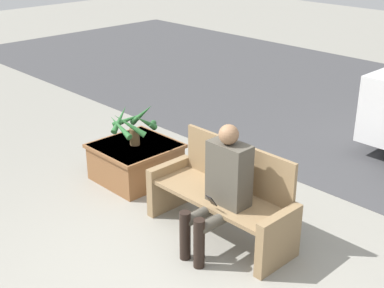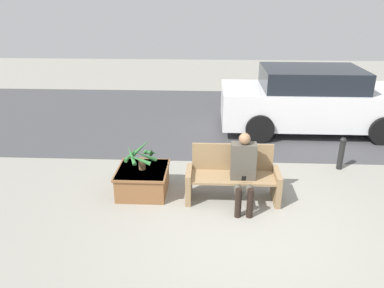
% 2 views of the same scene
% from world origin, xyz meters
% --- Properties ---
extents(ground_plane, '(30.00, 30.00, 0.00)m').
position_xyz_m(ground_plane, '(0.00, 0.00, 0.00)').
color(ground_plane, gray).
extents(bench, '(1.56, 0.56, 0.92)m').
position_xyz_m(bench, '(-0.21, 0.80, 0.41)').
color(bench, '#8C704C').
rests_on(bench, ground_plane).
extents(person_seated, '(0.41, 0.64, 1.23)m').
position_xyz_m(person_seated, '(-0.05, 0.60, 0.66)').
color(person_seated, '#4C473D').
rests_on(person_seated, ground_plane).
extents(planter_box, '(0.87, 0.90, 0.45)m').
position_xyz_m(planter_box, '(-1.75, 0.93, 0.24)').
color(planter_box, brown).
rests_on(planter_box, ground_plane).
extents(potted_plant, '(0.61, 0.60, 0.50)m').
position_xyz_m(potted_plant, '(-1.75, 0.92, 0.71)').
color(potted_plant, brown).
rests_on(potted_plant, planter_box).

